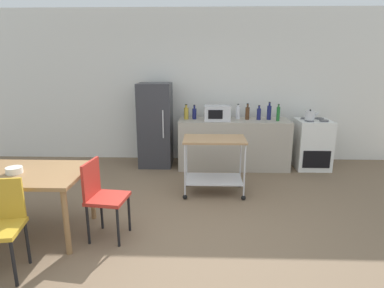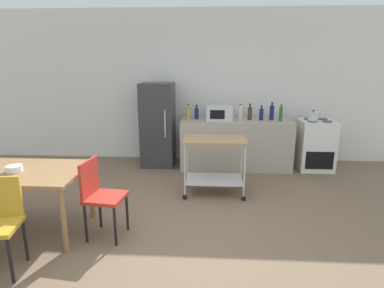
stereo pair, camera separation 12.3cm
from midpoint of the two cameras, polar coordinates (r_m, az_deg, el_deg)
name	(u,v)px [view 1 (the left image)]	position (r m, az deg, el deg)	size (l,w,h in m)	color
ground_plane	(172,240)	(3.76, -4.48, -16.56)	(12.00, 12.00, 0.00)	brown
back_wall	(186,87)	(6.43, -1.61, 10.11)	(8.40, 0.12, 2.90)	silver
kitchen_counter	(233,144)	(6.01, 6.71, 0.04)	(2.00, 0.64, 0.90)	#A89E8E
dining_table	(17,179)	(4.12, -29.31, -5.36)	(1.50, 0.90, 0.75)	olive
chair_red	(102,194)	(3.74, -16.52, -8.46)	(0.45, 0.45, 0.89)	#B72D23
chair_mustard	(0,222)	(3.53, -31.71, -11.57)	(0.46, 0.46, 0.89)	gold
stove_oven	(312,144)	(6.32, 19.90, -0.01)	(0.60, 0.61, 0.92)	white
refrigerator	(156,125)	(6.09, -7.03, 3.35)	(0.60, 0.63, 1.55)	#333338
kitchen_cart	(214,157)	(4.76, 3.20, -2.23)	(0.91, 0.57, 0.85)	#A37A51
bottle_vinegar	(186,113)	(5.92, -1.62, 5.48)	(0.08, 0.08, 0.28)	gold
bottle_sparkling_water	(194,113)	(5.94, -0.18, 5.44)	(0.08, 0.08, 0.26)	navy
microwave	(217,113)	(5.84, 3.88, 5.49)	(0.46, 0.35, 0.26)	silver
bottle_wine	(238,112)	(6.00, 7.53, 5.54)	(0.08, 0.08, 0.27)	silver
bottle_soda	(247,113)	(5.97, 9.16, 5.44)	(0.08, 0.08, 0.29)	#4C2D19
bottle_hot_sauce	(259,114)	(5.98, 11.13, 5.27)	(0.07, 0.07, 0.26)	navy
bottle_sesame_oil	(269,112)	(6.03, 12.88, 5.49)	(0.08, 0.08, 0.32)	navy
bottle_soy_sauce	(278,114)	(5.93, 14.40, 5.22)	(0.06, 0.06, 0.30)	#1E6628
fruit_bowl	(14,170)	(4.05, -29.66, -4.05)	(0.17, 0.17, 0.07)	white
kettle	(310,115)	(6.09, 19.55, 4.78)	(0.24, 0.17, 0.19)	silver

